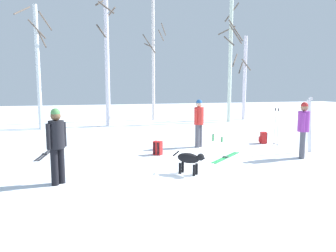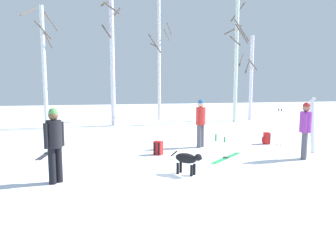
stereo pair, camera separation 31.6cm
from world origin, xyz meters
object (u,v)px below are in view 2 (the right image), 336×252
(water_bottle_0, at_px, (216,138))
(birch_tree_0, at_px, (44,65))
(ski_pair_lying_0, at_px, (227,158))
(birch_tree_1, at_px, (112,51))
(ski_pair_lying_1, at_px, (47,154))
(person_0, at_px, (305,127))
(birch_tree_4, at_px, (251,77))
(birch_tree_2, at_px, (159,59))
(water_bottle_1, at_px, (225,140))
(backpack_0, at_px, (158,148))
(dog, at_px, (188,159))
(ski_poles_0, at_px, (279,126))
(birch_tree_3, at_px, (236,57))
(person_1, at_px, (201,120))
(ski_pair_planted_0, at_px, (312,126))
(person_2, at_px, (54,141))
(backpack_1, at_px, (266,138))

(water_bottle_0, bearing_deg, birch_tree_0, 142.91)
(ski_pair_lying_0, xyz_separation_m, birch_tree_1, (-2.84, 8.86, 4.06))
(ski_pair_lying_1, bearing_deg, birch_tree_0, 97.33)
(person_0, height_order, ski_pair_lying_1, person_0)
(birch_tree_4, bearing_deg, birch_tree_2, 166.95)
(water_bottle_1, bearing_deg, backpack_0, -151.86)
(dog, height_order, ski_poles_0, ski_poles_0)
(water_bottle_0, bearing_deg, birch_tree_4, 53.68)
(backpack_0, bearing_deg, birch_tree_3, 51.18)
(person_1, xyz_separation_m, ski_pair_lying_0, (0.21, -1.83, -0.97))
(ski_pair_lying_0, distance_m, water_bottle_1, 2.76)
(ski_pair_planted_0, height_order, backpack_0, ski_pair_planted_0)
(person_0, height_order, person_2, same)
(person_1, distance_m, birch_tree_0, 9.09)
(ski_poles_0, distance_m, water_bottle_1, 2.12)
(person_2, relative_size, birch_tree_2, 0.23)
(ski_pair_lying_0, xyz_separation_m, water_bottle_1, (1.04, 2.56, 0.09))
(person_0, height_order, birch_tree_3, birch_tree_3)
(person_2, bearing_deg, water_bottle_1, 34.15)
(birch_tree_0, bearing_deg, birch_tree_2, 24.55)
(person_2, bearing_deg, ski_poles_0, 19.91)
(ski_poles_0, relative_size, backpack_0, 3.17)
(ski_pair_lying_0, height_order, backpack_1, backpack_1)
(birch_tree_0, distance_m, birch_tree_1, 3.57)
(ski_pair_lying_0, xyz_separation_m, backpack_0, (-1.93, 0.96, 0.20))
(ski_pair_planted_0, relative_size, water_bottle_0, 6.52)
(ski_pair_lying_0, bearing_deg, birch_tree_3, 63.43)
(person_0, height_order, water_bottle_1, person_0)
(ski_pair_lying_1, distance_m, water_bottle_0, 6.34)
(birch_tree_3, bearing_deg, ski_pair_lying_1, -144.72)
(birch_tree_4, bearing_deg, water_bottle_0, -126.32)
(person_1, relative_size, water_bottle_0, 6.09)
(person_0, relative_size, birch_tree_1, 0.22)
(ski_pair_lying_1, xyz_separation_m, birch_tree_2, (5.70, 9.32, 3.85))
(dog, distance_m, water_bottle_0, 5.02)
(person_1, xyz_separation_m, backpack_0, (-1.72, -0.87, -0.77))
(ski_pair_lying_1, height_order, backpack_1, backpack_1)
(ski_pair_lying_1, distance_m, birch_tree_1, 8.48)
(dog, height_order, birch_tree_4, birch_tree_4)
(ski_pair_planted_0, bearing_deg, birch_tree_0, 138.54)
(backpack_0, distance_m, water_bottle_1, 3.38)
(ski_pair_planted_0, bearing_deg, person_2, -169.40)
(ski_pair_planted_0, bearing_deg, backpack_1, 107.51)
(ski_pair_planted_0, xyz_separation_m, ski_pair_lying_0, (-3.01, -0.05, -0.90))
(birch_tree_3, bearing_deg, ski_poles_0, -103.62)
(person_1, distance_m, ski_pair_lying_0, 2.08)
(water_bottle_1, bearing_deg, water_bottle_0, 124.93)
(birch_tree_2, bearing_deg, person_1, -92.82)
(birch_tree_0, bearing_deg, water_bottle_0, -37.09)
(person_0, distance_m, birch_tree_4, 11.32)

